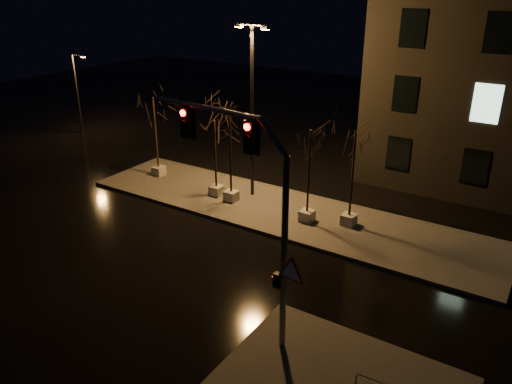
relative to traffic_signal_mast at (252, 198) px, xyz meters
The scene contains 10 objects.
ground 7.00m from the traffic_signal_mast, 144.75° to the left, with size 90.00×90.00×0.00m, color black.
median 10.86m from the traffic_signal_mast, 114.27° to the left, with size 22.00×5.00×0.15m, color #45423E.
tree_0 15.63m from the traffic_signal_mast, 144.24° to the left, with size 1.80×1.80×4.89m.
tree_1 11.71m from the traffic_signal_mast, 132.74° to the left, with size 1.80×1.80×4.34m.
tree_2 10.81m from the traffic_signal_mast, 128.99° to the left, with size 1.80×1.80×4.99m.
tree_3 8.75m from the traffic_signal_mast, 105.07° to the left, with size 1.80×1.80×4.73m.
tree_4 9.15m from the traffic_signal_mast, 92.23° to the left, with size 1.80×1.80×4.82m.
traffic_signal_mast is the anchor object (origin of this frame).
streetlight_main 11.54m from the traffic_signal_mast, 122.99° to the left, with size 2.23×0.71×8.96m.
streetlight_far 27.57m from the traffic_signal_mast, 151.64° to the left, with size 1.15×0.50×5.98m.
Camera 1 is at (11.42, -14.29, 11.08)m, focal length 35.00 mm.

